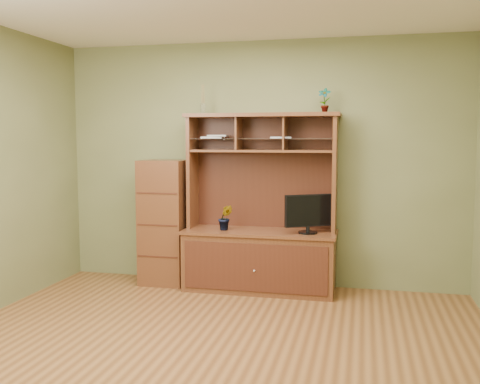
% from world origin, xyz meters
% --- Properties ---
extents(room, '(4.54, 4.04, 2.74)m').
position_xyz_m(room, '(0.00, 0.00, 1.35)').
color(room, brown).
rests_on(room, ground).
extents(media_hutch, '(1.66, 0.61, 1.90)m').
position_xyz_m(media_hutch, '(0.06, 1.73, 0.52)').
color(media_hutch, '#4C2815').
rests_on(media_hutch, room).
extents(monitor, '(0.46, 0.30, 0.41)m').
position_xyz_m(monitor, '(0.58, 1.65, 0.86)').
color(monitor, black).
rests_on(monitor, media_hutch).
extents(orchid_plant, '(0.18, 0.15, 0.27)m').
position_xyz_m(orchid_plant, '(-0.30, 1.65, 0.79)').
color(orchid_plant, '#28521C').
rests_on(orchid_plant, media_hutch).
extents(top_plant, '(0.15, 0.12, 0.26)m').
position_xyz_m(top_plant, '(0.72, 1.80, 2.03)').
color(top_plant, '#376222').
rests_on(top_plant, media_hutch).
extents(reed_diffuser, '(0.06, 0.06, 0.32)m').
position_xyz_m(reed_diffuser, '(-0.60, 1.80, 2.02)').
color(reed_diffuser, silver).
rests_on(reed_diffuser, media_hutch).
extents(magazines, '(1.01, 0.21, 0.04)m').
position_xyz_m(magazines, '(-0.23, 1.80, 1.65)').
color(magazines, silver).
rests_on(magazines, media_hutch).
extents(side_cabinet, '(0.50, 0.45, 1.39)m').
position_xyz_m(side_cabinet, '(-1.04, 1.76, 0.70)').
color(side_cabinet, '#4C2815').
rests_on(side_cabinet, room).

